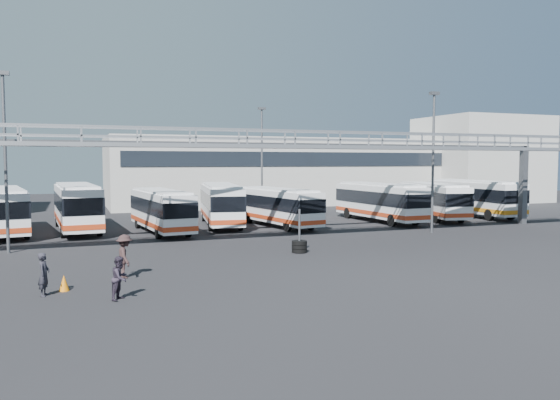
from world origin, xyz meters
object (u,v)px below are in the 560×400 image
object	(u,v)px
pedestrian_c	(125,256)
tire_stack	(299,245)
light_pole_back	(262,156)
pedestrian_b	(120,278)
light_pole_left	(5,152)
bus_7	(380,201)
bus_2	(77,205)
pedestrian_a	(44,274)
cone_left	(64,283)
light_pole_mid	(433,154)
bus_3	(161,209)
bus_8	(432,199)
bus_1	(5,209)
bus_9	(474,197)
bus_5	(278,205)
bus_4	(221,203)

from	to	relation	value
pedestrian_c	tire_stack	distance (m)	10.53
light_pole_back	pedestrian_b	bearing A→B (deg)	-118.82
light_pole_left	bus_7	world-z (taller)	light_pole_left
bus_7	tire_stack	xyz separation A→B (m)	(-12.80, -12.49, -1.41)
bus_2	pedestrian_c	bearing A→B (deg)	-88.29
pedestrian_a	cone_left	bearing A→B (deg)	-33.18
light_pole_mid	bus_3	xyz separation A→B (m)	(-18.49, 7.19, -4.00)
pedestrian_a	pedestrian_b	bearing A→B (deg)	-105.80
bus_8	bus_1	bearing A→B (deg)	-171.10
light_pole_left	tire_stack	distance (m)	17.35
light_pole_back	bus_7	distance (m)	11.66
bus_7	tire_stack	bearing A→B (deg)	-138.25
tire_stack	bus_3	bearing A→B (deg)	116.78
light_pole_back	bus_3	distance (m)	13.67
bus_1	bus_7	size ratio (longest dim) A/B	1.02
bus_3	bus_9	size ratio (longest dim) A/B	0.92
bus_9	cone_left	world-z (taller)	bus_9
bus_7	pedestrian_a	xyz separation A→B (m)	(-25.93, -18.30, -0.99)
light_pole_left	cone_left	distance (m)	12.53
bus_7	pedestrian_a	bearing A→B (deg)	-147.34
bus_5	pedestrian_c	distance (m)	20.62
bus_1	bus_2	world-z (taller)	bus_2
pedestrian_c	bus_9	bearing A→B (deg)	-68.56
pedestrian_c	bus_5	bearing A→B (deg)	-45.14
bus_4	bus_8	bearing A→B (deg)	3.72
bus_3	bus_9	world-z (taller)	bus_9
bus_7	light_pole_back	bearing A→B (deg)	136.55
light_pole_left	light_pole_mid	distance (m)	28.02
bus_9	bus_4	bearing A→B (deg)	179.04
bus_4	bus_3	bearing A→B (deg)	-144.12
light_pole_mid	bus_4	bearing A→B (deg)	143.55
pedestrian_a	tire_stack	world-z (taller)	tire_stack
bus_3	tire_stack	xyz separation A→B (m)	(6.00, -11.88, -1.31)
bus_9	light_pole_left	bearing A→B (deg)	-167.02
light_pole_back	tire_stack	distance (m)	20.88
pedestrian_a	bus_7	bearing A→B (deg)	-39.79
pedestrian_a	pedestrian_b	xyz separation A→B (m)	(2.70, -1.61, -0.02)
bus_5	light_pole_back	bearing A→B (deg)	71.92
bus_5	light_pole_mid	bearing A→B (deg)	-48.81
bus_8	pedestrian_c	size ratio (longest dim) A/B	5.61
bus_1	pedestrian_b	xyz separation A→B (m)	(6.17, -22.07, -1.01)
bus_2	bus_4	xyz separation A→B (m)	(10.96, -0.42, -0.07)
bus_4	tire_stack	bearing A→B (deg)	-77.86
bus_3	pedestrian_c	world-z (taller)	bus_3
bus_9	light_pole_back	bearing A→B (deg)	163.32
light_pole_mid	bus_1	world-z (taller)	light_pole_mid
pedestrian_b	bus_5	bearing A→B (deg)	-0.73
pedestrian_b	cone_left	distance (m)	3.04
bus_1	bus_8	bearing A→B (deg)	-11.70
light_pole_left	bus_5	world-z (taller)	light_pole_left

